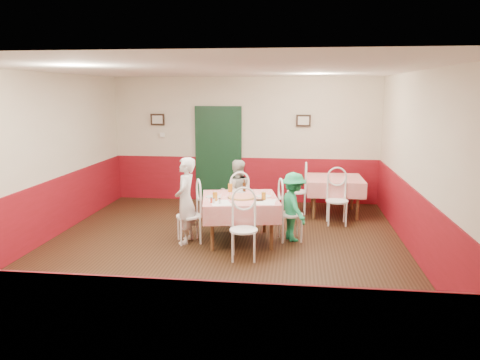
# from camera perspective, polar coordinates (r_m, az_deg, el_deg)

# --- Properties ---
(floor) EXTENTS (7.00, 7.00, 0.00)m
(floor) POSITION_cam_1_polar(r_m,az_deg,el_deg) (7.49, -2.44, -8.65)
(floor) COLOR black
(floor) RESTS_ON ground
(ceiling) EXTENTS (7.00, 7.00, 0.00)m
(ceiling) POSITION_cam_1_polar(r_m,az_deg,el_deg) (7.07, -2.63, 13.28)
(ceiling) COLOR white
(ceiling) RESTS_ON back_wall
(back_wall) EXTENTS (6.00, 0.10, 2.80)m
(back_wall) POSITION_cam_1_polar(r_m,az_deg,el_deg) (10.58, 0.60, 4.89)
(back_wall) COLOR beige
(back_wall) RESTS_ON ground
(front_wall) EXTENTS (6.00, 0.10, 2.80)m
(front_wall) POSITION_cam_1_polar(r_m,az_deg,el_deg) (3.82, -11.26, -6.11)
(front_wall) COLOR beige
(front_wall) RESTS_ON ground
(left_wall) EXTENTS (0.10, 7.00, 2.80)m
(left_wall) POSITION_cam_1_polar(r_m,az_deg,el_deg) (8.19, -23.73, 2.22)
(left_wall) COLOR beige
(left_wall) RESTS_ON ground
(right_wall) EXTENTS (0.10, 7.00, 2.80)m
(right_wall) POSITION_cam_1_polar(r_m,az_deg,el_deg) (7.28, 21.45, 1.41)
(right_wall) COLOR beige
(right_wall) RESTS_ON ground
(wainscot_back) EXTENTS (6.00, 0.03, 1.00)m
(wainscot_back) POSITION_cam_1_polar(r_m,az_deg,el_deg) (10.70, 0.58, 0.08)
(wainscot_back) COLOR maroon
(wainscot_back) RESTS_ON ground
(wainscot_front) EXTENTS (6.00, 0.03, 1.00)m
(wainscot_front) POSITION_cam_1_polar(r_m,az_deg,el_deg) (4.18, -10.71, -17.95)
(wainscot_front) COLOR maroon
(wainscot_front) RESTS_ON ground
(wainscot_left) EXTENTS (0.03, 7.00, 1.00)m
(wainscot_left) POSITION_cam_1_polar(r_m,az_deg,el_deg) (8.35, -23.17, -3.90)
(wainscot_left) COLOR maroon
(wainscot_left) RESTS_ON ground
(wainscot_right) EXTENTS (0.03, 7.00, 1.00)m
(wainscot_right) POSITION_cam_1_polar(r_m,az_deg,el_deg) (7.47, 20.86, -5.41)
(wainscot_right) COLOR maroon
(wainscot_right) RESTS_ON ground
(door) EXTENTS (0.96, 0.06, 2.10)m
(door) POSITION_cam_1_polar(r_m,az_deg,el_deg) (10.66, -2.65, 3.03)
(door) COLOR black
(door) RESTS_ON ground
(picture_left) EXTENTS (0.32, 0.03, 0.26)m
(picture_left) POSITION_cam_1_polar(r_m,az_deg,el_deg) (10.90, -10.02, 7.28)
(picture_left) COLOR black
(picture_left) RESTS_ON back_wall
(picture_right) EXTENTS (0.32, 0.03, 0.26)m
(picture_right) POSITION_cam_1_polar(r_m,az_deg,el_deg) (10.43, 7.74, 7.19)
(picture_right) COLOR black
(picture_right) RESTS_ON back_wall
(thermostat) EXTENTS (0.10, 0.03, 0.10)m
(thermostat) POSITION_cam_1_polar(r_m,az_deg,el_deg) (10.90, -9.45, 5.45)
(thermostat) COLOR white
(thermostat) RESTS_ON back_wall
(main_table) EXTENTS (1.42, 1.42, 0.77)m
(main_table) POSITION_cam_1_polar(r_m,az_deg,el_deg) (7.85, 0.00, -4.84)
(main_table) COLOR red
(main_table) RESTS_ON ground
(second_table) EXTENTS (1.14, 1.14, 0.77)m
(second_table) POSITION_cam_1_polar(r_m,az_deg,el_deg) (9.75, 11.38, -1.94)
(second_table) COLOR red
(second_table) RESTS_ON ground
(chair_left) EXTENTS (0.55, 0.55, 0.90)m
(chair_left) POSITION_cam_1_polar(r_m,az_deg,el_deg) (7.83, -6.24, -4.39)
(chair_left) COLOR white
(chair_left) RESTS_ON ground
(chair_right) EXTENTS (0.51, 0.51, 0.90)m
(chair_right) POSITION_cam_1_polar(r_m,az_deg,el_deg) (7.93, 6.16, -4.19)
(chair_right) COLOR white
(chair_right) RESTS_ON ground
(chair_far) EXTENTS (0.55, 0.55, 0.90)m
(chair_far) POSITION_cam_1_polar(r_m,az_deg,el_deg) (8.65, -0.36, -2.84)
(chair_far) COLOR white
(chair_far) RESTS_ON ground
(chair_near) EXTENTS (0.46, 0.46, 0.90)m
(chair_near) POSITION_cam_1_polar(r_m,az_deg,el_deg) (7.02, 0.45, -6.13)
(chair_near) COLOR white
(chair_near) RESTS_ON ground
(chair_second_a) EXTENTS (0.43, 0.43, 0.90)m
(chair_second_a) POSITION_cam_1_polar(r_m,az_deg,el_deg) (9.71, 6.98, -1.42)
(chair_second_a) COLOR white
(chair_second_a) RESTS_ON ground
(chair_second_b) EXTENTS (0.43, 0.43, 0.90)m
(chair_second_b) POSITION_cam_1_polar(r_m,az_deg,el_deg) (9.01, 11.75, -2.53)
(chair_second_b) COLOR white
(chair_second_b) RESTS_ON ground
(pizza) EXTENTS (0.52, 0.52, 0.03)m
(pizza) POSITION_cam_1_polar(r_m,az_deg,el_deg) (7.70, 0.24, -2.10)
(pizza) COLOR #B74723
(pizza) RESTS_ON main_table
(plate_left) EXTENTS (0.29, 0.29, 0.01)m
(plate_left) POSITION_cam_1_polar(r_m,az_deg,el_deg) (7.76, -3.29, -2.06)
(plate_left) COLOR white
(plate_left) RESTS_ON main_table
(plate_right) EXTENTS (0.29, 0.29, 0.01)m
(plate_right) POSITION_cam_1_polar(r_m,az_deg,el_deg) (7.80, 2.91, -1.99)
(plate_right) COLOR white
(plate_right) RESTS_ON main_table
(plate_far) EXTENTS (0.29, 0.29, 0.01)m
(plate_far) POSITION_cam_1_polar(r_m,az_deg,el_deg) (8.18, -0.14, -1.38)
(plate_far) COLOR white
(plate_far) RESTS_ON main_table
(glass_a) EXTENTS (0.09, 0.09, 0.14)m
(glass_a) POSITION_cam_1_polar(r_m,az_deg,el_deg) (7.49, -3.05, -2.04)
(glass_a) COLOR #BF7219
(glass_a) RESTS_ON main_table
(glass_b) EXTENTS (0.08, 0.08, 0.13)m
(glass_b) POSITION_cam_1_polar(r_m,az_deg,el_deg) (7.55, 2.90, -1.98)
(glass_b) COLOR #BF7219
(glass_b) RESTS_ON main_table
(glass_c) EXTENTS (0.09, 0.09, 0.14)m
(glass_c) POSITION_cam_1_polar(r_m,az_deg,el_deg) (8.15, -1.20, -0.96)
(glass_c) COLOR #BF7219
(glass_c) RESTS_ON main_table
(beer_bottle) EXTENTS (0.07, 0.07, 0.21)m
(beer_bottle) POSITION_cam_1_polar(r_m,az_deg,el_deg) (8.12, 0.51, -0.78)
(beer_bottle) COLOR #381C0A
(beer_bottle) RESTS_ON main_table
(shaker_a) EXTENTS (0.04, 0.04, 0.09)m
(shaker_a) POSITION_cam_1_polar(r_m,az_deg,el_deg) (7.32, -3.19, -2.54)
(shaker_a) COLOR silver
(shaker_a) RESTS_ON main_table
(shaker_b) EXTENTS (0.04, 0.04, 0.09)m
(shaker_b) POSITION_cam_1_polar(r_m,az_deg,el_deg) (7.29, -2.49, -2.59)
(shaker_b) COLOR silver
(shaker_b) RESTS_ON main_table
(shaker_c) EXTENTS (0.04, 0.04, 0.09)m
(shaker_c) POSITION_cam_1_polar(r_m,az_deg,el_deg) (7.36, -3.51, -2.49)
(shaker_c) COLOR #B23319
(shaker_c) RESTS_ON main_table
(menu_left) EXTENTS (0.41, 0.47, 0.00)m
(menu_left) POSITION_cam_1_polar(r_m,az_deg,el_deg) (7.37, -2.40, -2.80)
(menu_left) COLOR white
(menu_left) RESTS_ON main_table
(menu_right) EXTENTS (0.31, 0.41, 0.00)m
(menu_right) POSITION_cam_1_polar(r_m,az_deg,el_deg) (7.44, 3.17, -2.68)
(menu_right) COLOR white
(menu_right) RESTS_ON main_table
(wallet) EXTENTS (0.12, 0.11, 0.02)m
(wallet) POSITION_cam_1_polar(r_m,az_deg,el_deg) (7.51, 2.41, -2.46)
(wallet) COLOR black
(wallet) RESTS_ON main_table
(diner_left) EXTENTS (0.35, 0.53, 1.43)m
(diner_left) POSITION_cam_1_polar(r_m,az_deg,el_deg) (7.76, -6.65, -2.50)
(diner_left) COLOR gray
(diner_left) RESTS_ON ground
(diner_far) EXTENTS (0.70, 0.60, 1.26)m
(diner_far) POSITION_cam_1_polar(r_m,az_deg,el_deg) (8.66, -0.38, -1.62)
(diner_far) COLOR gray
(diner_far) RESTS_ON ground
(diner_right) EXTENTS (0.70, 0.86, 1.16)m
(diner_right) POSITION_cam_1_polar(r_m,az_deg,el_deg) (7.91, 6.53, -3.26)
(diner_right) COLOR gray
(diner_right) RESTS_ON ground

